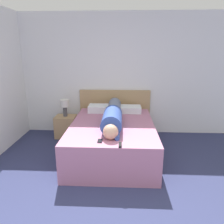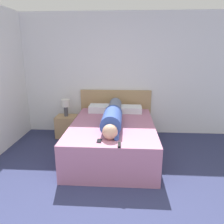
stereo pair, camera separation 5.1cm
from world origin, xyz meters
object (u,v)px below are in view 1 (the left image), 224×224
object	(u,v)px
person_lying	(113,116)
cell_phone	(100,141)
pillow_second	(129,109)
pillow_near_headboard	(101,108)
nightstand	(66,126)
tv_remote	(120,145)
bed	(112,139)
table_lamp	(65,105)

from	to	relation	value
person_lying	cell_phone	world-z (taller)	person_lying
pillow_second	pillow_near_headboard	bearing A→B (deg)	180.00
person_lying	pillow_near_headboard	bearing A→B (deg)	110.87
nightstand	tv_remote	bearing A→B (deg)	-55.14
cell_phone	pillow_near_headboard	bearing A→B (deg)	95.06
nightstand	person_lying	xyz separation A→B (m)	(1.05, -0.79, 0.50)
bed	cell_phone	bearing A→B (deg)	-100.00
tv_remote	cell_phone	bearing A→B (deg)	155.15
person_lying	cell_phone	distance (m)	0.81
bed	pillow_second	bearing A→B (deg)	67.26
pillow_near_headboard	cell_phone	bearing A→B (deg)	-84.94
nightstand	person_lying	distance (m)	1.41
pillow_near_headboard	pillow_second	size ratio (longest dim) A/B	1.05
cell_phone	nightstand	bearing A→B (deg)	119.85
tv_remote	table_lamp	bearing A→B (deg)	124.86
bed	pillow_second	world-z (taller)	pillow_second
bed	pillow_near_headboard	distance (m)	0.87
bed	cell_phone	xyz separation A→B (m)	(-0.14, -0.79, 0.30)
table_lamp	person_lying	size ratio (longest dim) A/B	0.21
table_lamp	tv_remote	size ratio (longest dim) A/B	2.43
tv_remote	pillow_near_headboard	bearing A→B (deg)	104.26
nightstand	pillow_second	world-z (taller)	pillow_second
nightstand	tv_remote	xyz separation A→B (m)	(1.20, -1.72, 0.37)
nightstand	pillow_second	xyz separation A→B (m)	(1.36, -0.05, 0.42)
table_lamp	pillow_second	bearing A→B (deg)	-2.29
table_lamp	pillow_near_headboard	xyz separation A→B (m)	(0.77, -0.05, -0.05)
table_lamp	person_lying	bearing A→B (deg)	-36.96
table_lamp	pillow_second	distance (m)	1.36
table_lamp	cell_phone	xyz separation A→B (m)	(0.91, -1.58, -0.11)
person_lying	pillow_second	bearing A→B (deg)	67.70
bed	nightstand	bearing A→B (deg)	142.76
nightstand	bed	bearing A→B (deg)	-37.24
pillow_near_headboard	tv_remote	bearing A→B (deg)	-75.74
person_lying	pillow_second	world-z (taller)	person_lying
nightstand	cell_phone	xyz separation A→B (m)	(0.91, -1.58, 0.37)
bed	pillow_near_headboard	world-z (taller)	pillow_near_headboard
bed	tv_remote	world-z (taller)	tv_remote
cell_phone	person_lying	bearing A→B (deg)	79.49
bed	person_lying	xyz separation A→B (m)	(0.01, 0.00, 0.44)
person_lying	tv_remote	xyz separation A→B (m)	(0.14, -0.92, -0.13)
pillow_near_headboard	cell_phone	xyz separation A→B (m)	(0.14, -1.53, -0.06)
tv_remote	cell_phone	size ratio (longest dim) A/B	1.15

